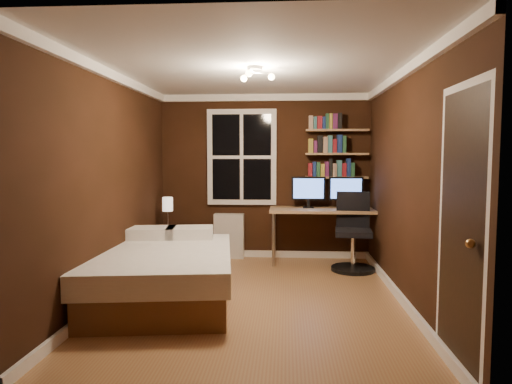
# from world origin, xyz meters

# --- Properties ---
(floor) EXTENTS (4.20, 4.20, 0.00)m
(floor) POSITION_xyz_m (0.00, 0.00, 0.00)
(floor) COLOR #99623D
(floor) RESTS_ON ground
(wall_back) EXTENTS (3.20, 0.04, 2.50)m
(wall_back) POSITION_xyz_m (0.00, 2.10, 1.25)
(wall_back) COLOR black
(wall_back) RESTS_ON ground
(wall_left) EXTENTS (0.04, 4.20, 2.50)m
(wall_left) POSITION_xyz_m (-1.60, 0.00, 1.25)
(wall_left) COLOR black
(wall_left) RESTS_ON ground
(wall_right) EXTENTS (0.04, 4.20, 2.50)m
(wall_right) POSITION_xyz_m (1.60, 0.00, 1.25)
(wall_right) COLOR black
(wall_right) RESTS_ON ground
(ceiling) EXTENTS (3.20, 4.20, 0.02)m
(ceiling) POSITION_xyz_m (0.00, 0.00, 2.50)
(ceiling) COLOR white
(ceiling) RESTS_ON wall_back
(window) EXTENTS (1.06, 0.06, 1.46)m
(window) POSITION_xyz_m (-0.35, 2.06, 1.55)
(window) COLOR white
(window) RESTS_ON wall_back
(door) EXTENTS (0.03, 0.82, 2.05)m
(door) POSITION_xyz_m (1.59, -1.55, 1.02)
(door) COLOR black
(door) RESTS_ON ground
(door_knob) EXTENTS (0.06, 0.06, 0.06)m
(door_knob) POSITION_xyz_m (1.55, -1.85, 1.00)
(door_knob) COLOR #C78E48
(door_knob) RESTS_ON door
(ceiling_fixture) EXTENTS (0.44, 0.44, 0.18)m
(ceiling_fixture) POSITION_xyz_m (0.00, -0.10, 2.40)
(ceiling_fixture) COLOR beige
(ceiling_fixture) RESTS_ON ceiling
(bookshelf_lower) EXTENTS (0.92, 0.22, 0.03)m
(bookshelf_lower) POSITION_xyz_m (1.08, 1.98, 1.25)
(bookshelf_lower) COLOR #A67F50
(bookshelf_lower) RESTS_ON wall_back
(books_row_lower) EXTENTS (0.66, 0.16, 0.23)m
(books_row_lower) POSITION_xyz_m (1.08, 1.98, 1.38)
(books_row_lower) COLOR maroon
(books_row_lower) RESTS_ON bookshelf_lower
(bookshelf_middle) EXTENTS (0.92, 0.22, 0.03)m
(bookshelf_middle) POSITION_xyz_m (1.08, 1.98, 1.60)
(bookshelf_middle) COLOR #A67F50
(bookshelf_middle) RESTS_ON wall_back
(books_row_middle) EXTENTS (0.48, 0.16, 0.23)m
(books_row_middle) POSITION_xyz_m (1.08, 1.98, 1.73)
(books_row_middle) COLOR navy
(books_row_middle) RESTS_ON bookshelf_middle
(bookshelf_upper) EXTENTS (0.92, 0.22, 0.03)m
(bookshelf_upper) POSITION_xyz_m (1.08, 1.98, 1.95)
(bookshelf_upper) COLOR #A67F50
(bookshelf_upper) RESTS_ON wall_back
(books_row_upper) EXTENTS (0.48, 0.16, 0.23)m
(books_row_upper) POSITION_xyz_m (1.08, 1.98, 2.08)
(books_row_upper) COLOR #265A36
(books_row_upper) RESTS_ON bookshelf_upper
(bed) EXTENTS (1.71, 2.19, 0.69)m
(bed) POSITION_xyz_m (-1.00, -0.09, 0.29)
(bed) COLOR brown
(bed) RESTS_ON ground
(nightstand) EXTENTS (0.48, 0.48, 0.54)m
(nightstand) POSITION_xyz_m (-1.37, 1.51, 0.27)
(nightstand) COLOR brown
(nightstand) RESTS_ON ground
(bedside_lamp) EXTENTS (0.15, 0.15, 0.44)m
(bedside_lamp) POSITION_xyz_m (-1.37, 1.51, 0.76)
(bedside_lamp) COLOR beige
(bedside_lamp) RESTS_ON nightstand
(radiator) EXTENTS (0.46, 0.16, 0.68)m
(radiator) POSITION_xyz_m (-0.54, 1.98, 0.34)
(radiator) COLOR silver
(radiator) RESTS_ON ground
(desk) EXTENTS (1.69, 0.63, 0.80)m
(desk) POSITION_xyz_m (0.94, 1.76, 0.74)
(desk) COLOR #A67F50
(desk) RESTS_ON ground
(monitor_left) EXTENTS (0.50, 0.12, 0.46)m
(monitor_left) POSITION_xyz_m (0.66, 1.85, 1.03)
(monitor_left) COLOR black
(monitor_left) RESTS_ON desk
(monitor_right) EXTENTS (0.50, 0.12, 0.46)m
(monitor_right) POSITION_xyz_m (1.21, 1.85, 1.03)
(monitor_right) COLOR black
(monitor_right) RESTS_ON desk
(desk_lamp) EXTENTS (0.14, 0.32, 0.44)m
(desk_lamp) POSITION_xyz_m (1.67, 1.60, 1.02)
(desk_lamp) COLOR silver
(desk_lamp) RESTS_ON desk
(office_chair) EXTENTS (0.59, 0.59, 1.07)m
(office_chair) POSITION_xyz_m (1.26, 1.37, 0.42)
(office_chair) COLOR black
(office_chair) RESTS_ON ground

